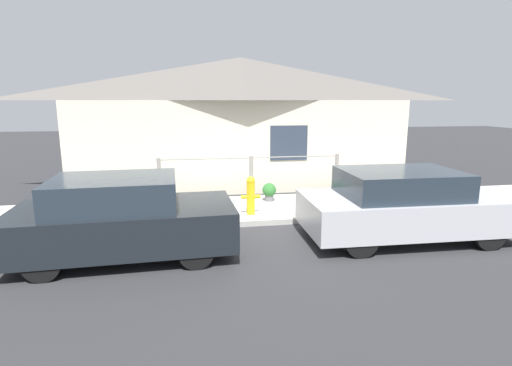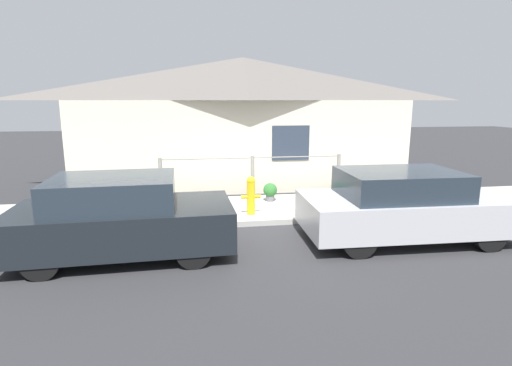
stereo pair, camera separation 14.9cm
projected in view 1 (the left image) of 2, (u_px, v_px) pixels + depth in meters
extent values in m
plane|color=#2D2D30|center=(268.00, 226.00, 8.69)|extent=(60.00, 60.00, 0.00)
cube|color=#B2AFA8|center=(258.00, 209.00, 9.81)|extent=(24.00, 2.34, 0.13)
cube|color=beige|center=(246.00, 148.00, 11.41)|extent=(9.91, 0.12, 2.68)
cube|color=#2D3847|center=(289.00, 143.00, 11.52)|extent=(1.10, 0.04, 1.00)
pyramid|color=#605B56|center=(241.00, 79.00, 12.01)|extent=(10.31, 2.20, 1.26)
cylinder|color=gray|center=(159.00, 180.00, 10.26)|extent=(0.10, 0.10, 1.11)
cylinder|color=gray|center=(251.00, 177.00, 10.67)|extent=(0.10, 0.10, 1.11)
cylinder|color=gray|center=(337.00, 174.00, 11.07)|extent=(0.10, 0.10, 1.11)
cylinder|color=gray|center=(251.00, 158.00, 10.56)|extent=(4.80, 0.03, 0.03)
cube|color=black|center=(126.00, 226.00, 6.90)|extent=(3.76, 1.89, 0.69)
cube|color=#232D38|center=(114.00, 192.00, 6.75)|extent=(2.09, 1.62, 0.51)
cylinder|color=black|center=(191.00, 223.00, 7.92)|extent=(0.58, 0.22, 0.57)
cylinder|color=black|center=(196.00, 251.00, 6.45)|extent=(0.58, 0.22, 0.57)
cylinder|color=black|center=(67.00, 231.00, 7.46)|extent=(0.58, 0.22, 0.57)
cylinder|color=black|center=(42.00, 263.00, 5.99)|extent=(0.58, 0.22, 0.57)
cube|color=#B7B7BC|center=(405.00, 212.00, 7.79)|extent=(4.01, 1.88, 0.64)
cube|color=#232D38|center=(400.00, 183.00, 7.65)|extent=(2.22, 1.62, 0.50)
cylinder|color=black|center=(439.00, 211.00, 8.76)|extent=(0.62, 0.22, 0.61)
cylinder|color=black|center=(489.00, 233.00, 7.27)|extent=(0.62, 0.22, 0.61)
cylinder|color=black|center=(331.00, 215.00, 8.41)|extent=(0.62, 0.22, 0.61)
cylinder|color=black|center=(361.00, 240.00, 6.91)|extent=(0.62, 0.22, 0.61)
cylinder|color=yellow|center=(251.00, 198.00, 9.07)|extent=(0.19, 0.19, 0.74)
sphere|color=yellow|center=(251.00, 181.00, 8.98)|extent=(0.20, 0.20, 0.20)
cylinder|color=yellow|center=(245.00, 197.00, 9.04)|extent=(0.17, 0.08, 0.08)
cylinder|color=yellow|center=(257.00, 197.00, 9.08)|extent=(0.17, 0.08, 0.08)
cylinder|color=slate|center=(269.00, 198.00, 10.32)|extent=(0.22, 0.22, 0.16)
sphere|color=#2D6B2D|center=(269.00, 190.00, 10.28)|extent=(0.36, 0.36, 0.36)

